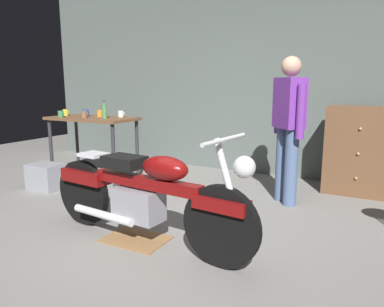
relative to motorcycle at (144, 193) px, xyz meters
The scene contains 15 objects.
ground_plane 0.48m from the motorcycle, 82.77° to the left, with size 12.00×12.00×0.00m, color gray.
back_wall 3.16m from the motorcycle, 89.59° to the left, with size 8.00×0.12×3.10m, color #56605B.
workbench 2.48m from the motorcycle, 142.60° to the left, with size 1.30×0.64×0.90m.
motorcycle is the anchor object (origin of this frame).
person_standing 1.92m from the motorcycle, 64.04° to the left, with size 0.42×0.44×1.67m.
wooden_dresser 2.90m from the motorcycle, 58.24° to the left, with size 0.80×0.47×1.10m.
drip_tray 0.46m from the motorcycle, behind, with size 0.56×0.40×0.01m, color olive.
storage_bin 2.25m from the motorcycle, 160.55° to the left, with size 0.44×0.32×0.34m, color gray.
mug_green_speckled 2.68m from the motorcycle, 151.54° to the left, with size 0.11×0.08×0.09m.
mug_white_ceramic 2.38m from the motorcycle, 133.15° to the left, with size 0.11×0.08×0.09m.
mug_blue_enamel 2.72m from the motorcycle, 143.72° to the left, with size 0.12×0.09×0.10m.
mug_orange_travel 2.50m from the motorcycle, 139.99° to the left, with size 0.12×0.08×0.10m.
mug_yellow_tall 2.94m from the motorcycle, 148.88° to the left, with size 0.11×0.08×0.09m.
mug_brown_stoneware 2.48m from the motorcycle, 145.23° to the left, with size 0.12×0.09×0.09m.
bottle 2.25m from the motorcycle, 139.31° to the left, with size 0.06×0.06×0.24m.
Camera 1 is at (1.74, -2.60, 1.37)m, focal length 33.92 mm.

